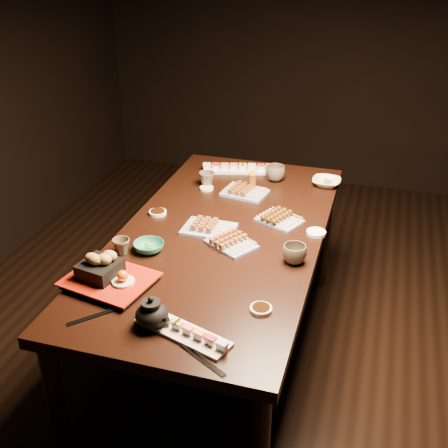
{
  "coord_description": "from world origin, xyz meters",
  "views": [
    {
      "loc": [
        0.35,
        -2.09,
        1.98
      ],
      "look_at": [
        -0.29,
        0.09,
        0.77
      ],
      "focal_mm": 45.0,
      "sensor_mm": 36.0,
      "label": 1
    }
  ],
  "objects_px": {
    "teacup_mid_right": "(294,254)",
    "teapot": "(152,312)",
    "condiment_bottle": "(252,179)",
    "yakitori_plate_center": "(209,225)",
    "sushi_platter_near": "(183,329)",
    "teacup_far_left": "(207,179)",
    "edamame_bowl_green": "(149,247)",
    "yakitori_plate_right": "(231,240)",
    "teacup_near_left": "(121,246)",
    "dining_table": "(221,300)",
    "edamame_bowl_cream": "(326,182)",
    "teacup_far_right": "(275,173)",
    "sushi_platter_far": "(238,167)",
    "tempura_tray": "(109,271)",
    "yakitori_plate_left": "(245,189)"
  },
  "relations": [
    {
      "from": "sushi_platter_far",
      "to": "yakitori_plate_left",
      "type": "height_order",
      "value": "yakitori_plate_left"
    },
    {
      "from": "teacup_near_left",
      "to": "teapot",
      "type": "bearing_deg",
      "value": -52.63
    },
    {
      "from": "yakitori_plate_center",
      "to": "condiment_bottle",
      "type": "xyz_separation_m",
      "value": [
        0.08,
        0.48,
        0.03
      ]
    },
    {
      "from": "yakitori_plate_right",
      "to": "teacup_near_left",
      "type": "distance_m",
      "value": 0.47
    },
    {
      "from": "yakitori_plate_right",
      "to": "yakitori_plate_left",
      "type": "height_order",
      "value": "yakitori_plate_left"
    },
    {
      "from": "dining_table",
      "to": "sushi_platter_far",
      "type": "bearing_deg",
      "value": 109.2
    },
    {
      "from": "yakitori_plate_center",
      "to": "yakitori_plate_left",
      "type": "relative_size",
      "value": 1.05
    },
    {
      "from": "teacup_mid_right",
      "to": "teapot",
      "type": "relative_size",
      "value": 0.73
    },
    {
      "from": "sushi_platter_near",
      "to": "yakitori_plate_left",
      "type": "xyz_separation_m",
      "value": [
        -0.08,
        1.15,
        0.01
      ]
    },
    {
      "from": "yakitori_plate_center",
      "to": "teacup_far_left",
      "type": "height_order",
      "value": "teacup_far_left"
    },
    {
      "from": "sushi_platter_near",
      "to": "yakitori_plate_left",
      "type": "height_order",
      "value": "yakitori_plate_left"
    },
    {
      "from": "yakitori_plate_left",
      "to": "teacup_near_left",
      "type": "bearing_deg",
      "value": -106.18
    },
    {
      "from": "yakitori_plate_right",
      "to": "condiment_bottle",
      "type": "distance_m",
      "value": 0.59
    },
    {
      "from": "teacup_far_right",
      "to": "yakitori_plate_center",
      "type": "bearing_deg",
      "value": -104.76
    },
    {
      "from": "edamame_bowl_cream",
      "to": "teacup_far_left",
      "type": "xyz_separation_m",
      "value": [
        -0.61,
        -0.19,
        0.02
      ]
    },
    {
      "from": "teacup_near_left",
      "to": "teacup_far_left",
      "type": "height_order",
      "value": "teacup_far_left"
    },
    {
      "from": "tempura_tray",
      "to": "teapot",
      "type": "height_order",
      "value": "tempura_tray"
    },
    {
      "from": "yakitori_plate_right",
      "to": "teapot",
      "type": "xyz_separation_m",
      "value": [
        -0.11,
        -0.61,
        0.03
      ]
    },
    {
      "from": "dining_table",
      "to": "teacup_mid_right",
      "type": "relative_size",
      "value": 17.89
    },
    {
      "from": "tempura_tray",
      "to": "teacup_far_left",
      "type": "bearing_deg",
      "value": 97.03
    },
    {
      "from": "yakitori_plate_right",
      "to": "edamame_bowl_cream",
      "type": "xyz_separation_m",
      "value": [
        0.31,
        0.76,
        -0.01
      ]
    },
    {
      "from": "condiment_bottle",
      "to": "yakitori_plate_right",
      "type": "bearing_deg",
      "value": -84.84
    },
    {
      "from": "teapot",
      "to": "yakitori_plate_center",
      "type": "bearing_deg",
      "value": 112.87
    },
    {
      "from": "teacup_far_left",
      "to": "teacup_far_right",
      "type": "xyz_separation_m",
      "value": [
        0.34,
        0.18,
        0.0
      ]
    },
    {
      "from": "sushi_platter_far",
      "to": "edamame_bowl_green",
      "type": "height_order",
      "value": "sushi_platter_far"
    },
    {
      "from": "teacup_mid_right",
      "to": "condiment_bottle",
      "type": "relative_size",
      "value": 0.81
    },
    {
      "from": "dining_table",
      "to": "sushi_platter_near",
      "type": "bearing_deg",
      "value": -73.36
    },
    {
      "from": "yakitori_plate_left",
      "to": "teapot",
      "type": "bearing_deg",
      "value": -82.22
    },
    {
      "from": "sushi_platter_far",
      "to": "teacup_near_left",
      "type": "height_order",
      "value": "teacup_near_left"
    },
    {
      "from": "sushi_platter_near",
      "to": "yakitori_plate_right",
      "type": "distance_m",
      "value": 0.62
    },
    {
      "from": "sushi_platter_far",
      "to": "edamame_bowl_green",
      "type": "xyz_separation_m",
      "value": [
        -0.13,
        -0.96,
        -0.0
      ]
    },
    {
      "from": "teacup_far_right",
      "to": "teapot",
      "type": "distance_m",
      "value": 1.37
    },
    {
      "from": "edamame_bowl_cream",
      "to": "teapot",
      "type": "height_order",
      "value": "teapot"
    },
    {
      "from": "sushi_platter_far",
      "to": "teacup_near_left",
      "type": "bearing_deg",
      "value": 62.93
    },
    {
      "from": "dining_table",
      "to": "edamame_bowl_green",
      "type": "height_order",
      "value": "edamame_bowl_green"
    },
    {
      "from": "teacup_mid_right",
      "to": "condiment_bottle",
      "type": "distance_m",
      "value": 0.73
    },
    {
      "from": "yakitori_plate_center",
      "to": "sushi_platter_near",
      "type": "bearing_deg",
      "value": -77.66
    },
    {
      "from": "sushi_platter_near",
      "to": "edamame_bowl_green",
      "type": "xyz_separation_m",
      "value": [
        -0.33,
        0.48,
        -0.0
      ]
    },
    {
      "from": "edamame_bowl_green",
      "to": "teapot",
      "type": "xyz_separation_m",
      "value": [
        0.21,
        -0.47,
        0.04
      ]
    },
    {
      "from": "edamame_bowl_cream",
      "to": "teacup_far_right",
      "type": "relative_size",
      "value": 1.41
    },
    {
      "from": "edamame_bowl_cream",
      "to": "condiment_bottle",
      "type": "xyz_separation_m",
      "value": [
        -0.37,
        -0.18,
        0.04
      ]
    },
    {
      "from": "teacup_mid_right",
      "to": "condiment_bottle",
      "type": "height_order",
      "value": "condiment_bottle"
    },
    {
      "from": "sushi_platter_near",
      "to": "condiment_bottle",
      "type": "relative_size",
      "value": 2.85
    },
    {
      "from": "tempura_tray",
      "to": "teacup_mid_right",
      "type": "height_order",
      "value": "tempura_tray"
    },
    {
      "from": "yakitori_plate_left",
      "to": "dining_table",
      "type": "bearing_deg",
      "value": -80.35
    },
    {
      "from": "dining_table",
      "to": "yakitori_plate_left",
      "type": "bearing_deg",
      "value": 100.24
    },
    {
      "from": "sushi_platter_near",
      "to": "edamame_bowl_green",
      "type": "height_order",
      "value": "sushi_platter_near"
    },
    {
      "from": "yakitori_plate_center",
      "to": "sushi_platter_far",
      "type": "bearing_deg",
      "value": 95.85
    },
    {
      "from": "yakitori_plate_center",
      "to": "edamame_bowl_green",
      "type": "xyz_separation_m",
      "value": [
        -0.19,
        -0.25,
        -0.01
      ]
    },
    {
      "from": "dining_table",
      "to": "teacup_far_left",
      "type": "relative_size",
      "value": 21.62
    }
  ]
}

